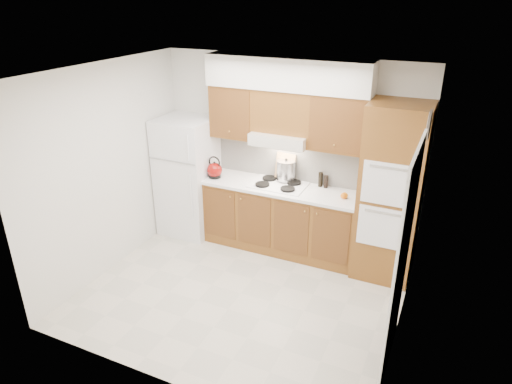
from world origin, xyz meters
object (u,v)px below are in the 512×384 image
kettle (215,170)px  stock_pot (286,170)px  oven_cabinet (391,194)px  fridge (188,177)px

kettle → stock_pot: 0.99m
oven_cabinet → kettle: size_ratio=10.55×
fridge → oven_cabinet: oven_cabinet is taller
stock_pot → fridge: bearing=-170.4°
oven_cabinet → stock_pot: (-1.42, 0.21, 0.00)m
fridge → stock_pot: size_ratio=6.49×
oven_cabinet → kettle: oven_cabinet is taller
fridge → kettle: bearing=-5.7°
fridge → stock_pot: bearing=9.6°
fridge → oven_cabinet: size_ratio=0.78×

